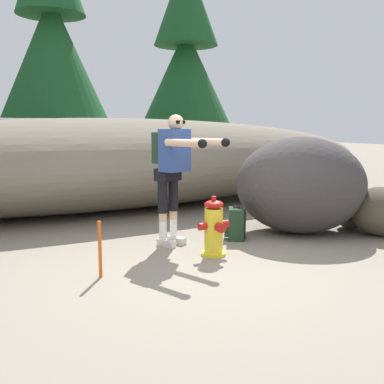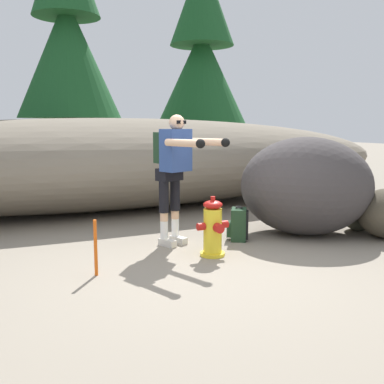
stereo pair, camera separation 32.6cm
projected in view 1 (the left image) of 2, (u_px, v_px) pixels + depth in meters
The scene contains 12 objects.
ground_plane at pixel (209, 269), 4.98m from camera, with size 56.00×56.00×0.04m, color gray.
dirt_embankment at pixel (103, 164), 8.34m from camera, with size 12.48×3.20×1.70m, color #756B5B.
fire_hydrant at pixel (214, 229), 5.38m from camera, with size 0.40×0.35×0.73m.
utility_worker at pixel (174, 163), 5.70m from camera, with size 0.72×1.04×1.70m.
spare_backpack at pixel (236, 224), 6.16m from camera, with size 0.36×0.36×0.47m.
boulder_large at pixel (300, 185), 6.48m from camera, with size 1.86×1.41×1.41m, color #3D3939.
boulder_mid at pixel (325, 199), 7.92m from camera, with size 0.92×0.85×0.55m, color #4F3632.
boulder_small at pixel (381, 211), 6.39m from camera, with size 0.84×0.88×0.70m, color #474032.
boulder_outlier at pixel (351, 217), 6.82m from camera, with size 0.51×0.44×0.37m, color #3E4031.
pine_tree_left at pixel (52, 33), 9.82m from camera, with size 2.33×2.33×6.19m.
pine_tree_center at pixel (186, 61), 12.57m from camera, with size 2.77×2.77×6.21m.
survey_stake at pixel (100, 249), 4.61m from camera, with size 0.04×0.04×0.60m, color #E55914.
Camera 1 is at (-2.41, -4.15, 1.58)m, focal length 41.69 mm.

